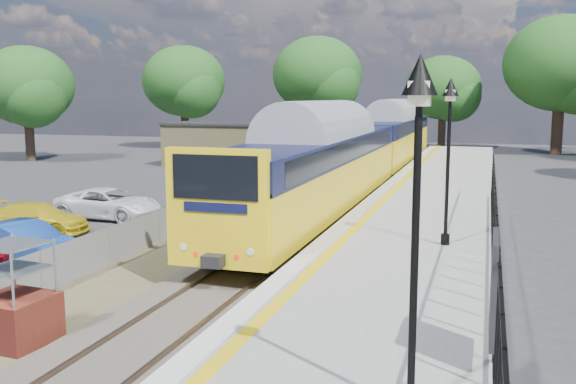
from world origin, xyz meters
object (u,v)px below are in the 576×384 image
at_px(victorian_lamp_south, 418,153).
at_px(car_yellow, 37,218).
at_px(car_white, 109,204).
at_px(speed_sign, 179,201).
at_px(car_blue, 23,245).
at_px(train, 367,146).
at_px(brick_plinth, 15,296).
at_px(victorian_lamp_north, 449,122).

height_order(victorian_lamp_south, car_yellow, victorian_lamp_south).
distance_m(victorian_lamp_south, car_white, 20.64).
bearing_deg(car_yellow, speed_sign, -113.43).
distance_m(victorian_lamp_south, speed_sign, 12.48).
distance_m(speed_sign, car_blue, 4.72).
bearing_deg(car_white, victorian_lamp_south, -134.30).
bearing_deg(car_blue, victorian_lamp_south, -112.80).
bearing_deg(speed_sign, car_blue, -171.84).
relative_size(train, brick_plinth, 19.04).
distance_m(train, car_yellow, 18.11).
height_order(car_blue, car_yellow, car_blue).
height_order(car_yellow, car_white, car_white).
xyz_separation_m(brick_plinth, speed_sign, (0.10, 7.05, 0.83)).
xyz_separation_m(car_blue, car_white, (-1.91, 7.47, -0.05)).
bearing_deg(car_blue, victorian_lamp_north, -68.84).
xyz_separation_m(victorian_lamp_north, car_blue, (-11.90, -2.76, -3.63)).
bearing_deg(train, brick_plinth, -96.05).
distance_m(victorian_lamp_south, brick_plinth, 9.01).
bearing_deg(car_white, brick_plinth, -152.61).
height_order(victorian_lamp_north, car_white, victorian_lamp_north).
bearing_deg(brick_plinth, victorian_lamp_south, -15.26).
xyz_separation_m(victorian_lamp_south, car_yellow, (-14.92, 11.42, -3.74)).
bearing_deg(car_yellow, victorian_lamp_north, -101.60).
bearing_deg(train, victorian_lamp_south, -78.39).
bearing_deg(train, car_white, -125.19).
bearing_deg(speed_sign, victorian_lamp_south, -67.23).
bearing_deg(victorian_lamp_south, brick_plinth, 164.74).
bearing_deg(car_yellow, car_blue, -152.03).
bearing_deg(victorian_lamp_north, brick_plinth, -135.42).
distance_m(train, car_white, 14.87).
relative_size(car_blue, car_white, 0.92).
height_order(train, brick_plinth, train).
height_order(victorian_lamp_north, brick_plinth, victorian_lamp_north).
bearing_deg(train, car_yellow, -121.53).
distance_m(train, speed_sign, 17.70).
bearing_deg(victorian_lamp_north, victorian_lamp_south, -88.85).
distance_m(car_blue, car_white, 7.71).
relative_size(brick_plinth, car_yellow, 0.56).
height_order(victorian_lamp_south, brick_plinth, victorian_lamp_south).
xyz_separation_m(victorian_lamp_south, train, (-5.50, 26.78, -1.96)).
bearing_deg(speed_sign, victorian_lamp_north, -12.61).
bearing_deg(train, speed_sign, -98.12).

